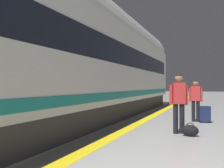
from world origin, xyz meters
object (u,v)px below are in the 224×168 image
at_px(passenger_near, 196,97).
at_px(duffel_bag_mid, 190,131).
at_px(high_speed_train, 18,39).
at_px(suitcase_near, 205,114).
at_px(passenger_mid, 179,99).

height_order(passenger_near, duffel_bag_mid, passenger_near).
distance_m(high_speed_train, passenger_near, 6.42).
bearing_deg(suitcase_near, passenger_mid, -104.48).
height_order(passenger_mid, duffel_bag_mid, passenger_mid).
relative_size(suitcase_near, passenger_mid, 0.36).
bearing_deg(passenger_near, duffel_bag_mid, -89.73).
relative_size(passenger_near, suitcase_near, 2.61).
relative_size(passenger_near, duffel_bag_mid, 3.54).
height_order(suitcase_near, duffel_bag_mid, suitcase_near).
distance_m(suitcase_near, passenger_mid, 2.59).
distance_m(passenger_near, passenger_mid, 2.59).
bearing_deg(suitcase_near, duffel_bag_mid, -96.47).
distance_m(high_speed_train, suitcase_near, 6.69).
height_order(high_speed_train, passenger_mid, high_speed_train).
relative_size(high_speed_train, passenger_near, 17.88).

